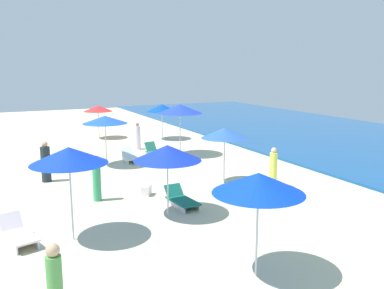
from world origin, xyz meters
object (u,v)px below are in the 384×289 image
(umbrella_4, at_px, (180,109))
(lounge_chair_1_0, at_px, (181,200))
(lounge_chair_5_0, at_px, (130,157))
(beachgoer_4, at_px, (273,169))
(lounge_chair_4_0, at_px, (156,152))
(cooler_box_0, at_px, (146,190))
(umbrella_0, at_px, (225,133))
(umbrella_7, at_px, (69,156))
(beachgoer_3, at_px, (97,179))
(beachgoer_2, at_px, (46,163))
(beachgoer_1, at_px, (55,288))
(umbrella_2, at_px, (162,108))
(umbrella_6, at_px, (98,108))
(lounge_chair_7_0, at_px, (18,234))
(umbrella_3, at_px, (258,183))
(umbrella_1, at_px, (167,153))
(umbrella_5, at_px, (105,120))
(beachgoer_0, at_px, (137,137))

(umbrella_4, bearing_deg, lounge_chair_1_0, -23.92)
(lounge_chair_5_0, relative_size, beachgoer_4, 0.88)
(lounge_chair_4_0, relative_size, cooler_box_0, 3.20)
(umbrella_0, xyz_separation_m, cooler_box_0, (0.12, -3.45, -1.94))
(umbrella_7, height_order, beachgoer_3, umbrella_7)
(lounge_chair_1_0, distance_m, beachgoer_2, 6.59)
(beachgoer_1, xyz_separation_m, beachgoer_3, (-7.20, 2.45, -0.01))
(umbrella_2, height_order, beachgoer_3, umbrella_2)
(beachgoer_1, bearing_deg, lounge_chair_1_0, -75.17)
(lounge_chair_5_0, relative_size, umbrella_6, 0.65)
(umbrella_7, xyz_separation_m, beachgoer_2, (-6.62, 0.09, -1.62))
(umbrella_6, distance_m, beachgoer_1, 21.06)
(lounge_chair_1_0, relative_size, lounge_chair_7_0, 0.98)
(umbrella_4, bearing_deg, umbrella_3, -16.66)
(umbrella_0, bearing_deg, beachgoer_4, 46.41)
(umbrella_1, bearing_deg, lounge_chair_7_0, -86.69)
(lounge_chair_1_0, xyz_separation_m, umbrella_7, (1.29, -3.92, 2.20))
(umbrella_4, xyz_separation_m, umbrella_6, (-7.24, -2.71, -0.53))
(beachgoer_4, bearing_deg, beachgoer_2, 175.36)
(umbrella_2, relative_size, umbrella_3, 0.94)
(lounge_chair_4_0, bearing_deg, umbrella_3, -117.01)
(umbrella_5, bearing_deg, umbrella_7, -20.40)
(cooler_box_0, bearing_deg, beachgoer_3, -61.07)
(umbrella_0, distance_m, umbrella_4, 5.90)
(umbrella_3, xyz_separation_m, umbrella_5, (-12.30, -0.36, 0.02))
(umbrella_0, relative_size, beachgoer_3, 1.37)
(lounge_chair_4_0, bearing_deg, umbrella_7, -139.49)
(lounge_chair_7_0, bearing_deg, umbrella_6, 52.96)
(umbrella_5, bearing_deg, umbrella_4, 98.55)
(lounge_chair_5_0, bearing_deg, umbrella_7, -115.10)
(umbrella_7, relative_size, lounge_chair_7_0, 1.65)
(beachgoer_0, bearing_deg, umbrella_3, 109.84)
(umbrella_3, bearing_deg, lounge_chair_1_0, 174.94)
(lounge_chair_7_0, height_order, beachgoer_4, beachgoer_4)
(umbrella_6, xyz_separation_m, beachgoer_2, (9.59, -4.53, -1.21))
(umbrella_3, xyz_separation_m, umbrella_6, (-20.18, 1.16, -0.23))
(umbrella_5, bearing_deg, beachgoer_2, -60.37)
(lounge_chair_7_0, bearing_deg, umbrella_4, 28.31)
(umbrella_1, relative_size, cooler_box_0, 5.05)
(umbrella_0, distance_m, umbrella_2, 11.06)
(lounge_chair_5_0, bearing_deg, lounge_chair_1_0, -92.02)
(beachgoer_0, height_order, cooler_box_0, beachgoer_0)
(lounge_chair_7_0, bearing_deg, beachgoer_4, -8.11)
(umbrella_4, height_order, beachgoer_4, umbrella_4)
(umbrella_3, relative_size, umbrella_5, 1.01)
(lounge_chair_1_0, bearing_deg, beachgoer_4, 0.11)
(lounge_chair_4_0, relative_size, umbrella_7, 0.56)
(umbrella_4, height_order, lounge_chair_4_0, umbrella_4)
(umbrella_2, relative_size, umbrella_7, 0.88)
(lounge_chair_7_0, bearing_deg, beachgoer_2, 60.21)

